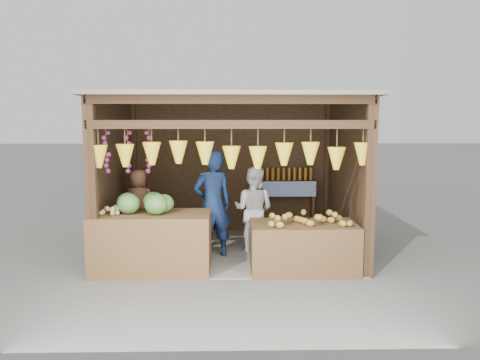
# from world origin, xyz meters

# --- Properties ---
(ground) EXTENTS (80.00, 80.00, 0.00)m
(ground) POSITION_xyz_m (0.00, 0.00, 0.00)
(ground) COLOR #514F49
(ground) RESTS_ON ground
(stall_structure) EXTENTS (4.30, 3.30, 2.66)m
(stall_structure) POSITION_xyz_m (-0.03, -0.04, 1.67)
(stall_structure) COLOR slate
(stall_structure) RESTS_ON ground
(back_shelf) EXTENTS (1.25, 0.32, 1.32)m
(back_shelf) POSITION_xyz_m (1.05, 1.28, 0.87)
(back_shelf) COLOR #382314
(back_shelf) RESTS_ON ground
(counter_left) EXTENTS (1.74, 0.85, 0.89)m
(counter_left) POSITION_xyz_m (-1.19, -1.09, 0.44)
(counter_left) COLOR #50371A
(counter_left) RESTS_ON ground
(counter_right) EXTENTS (1.58, 0.85, 0.73)m
(counter_right) POSITION_xyz_m (1.08, -1.10, 0.36)
(counter_right) COLOR #4E361A
(counter_right) RESTS_ON ground
(stool) EXTENTS (0.30, 0.30, 0.28)m
(stool) POSITION_xyz_m (-1.58, -0.03, 0.14)
(stool) COLOR black
(stool) RESTS_ON ground
(man_standing) EXTENTS (0.76, 0.62, 1.79)m
(man_standing) POSITION_xyz_m (-0.31, -0.39, 0.90)
(man_standing) COLOR #122245
(man_standing) RESTS_ON ground
(woman_standing) EXTENTS (0.88, 0.79, 1.48)m
(woman_standing) POSITION_xyz_m (0.38, -0.05, 0.74)
(woman_standing) COLOR silver
(woman_standing) RESTS_ON ground
(vendor_seated) EXTENTS (0.64, 0.49, 1.16)m
(vendor_seated) POSITION_xyz_m (-1.58, -0.03, 0.86)
(vendor_seated) COLOR brown
(vendor_seated) RESTS_ON stool
(melon_pile) EXTENTS (1.00, 0.50, 0.32)m
(melon_pile) POSITION_xyz_m (-1.25, -1.03, 1.05)
(melon_pile) COLOR #154D14
(melon_pile) RESTS_ON counter_left
(tanfruit_pile) EXTENTS (0.34, 0.40, 0.13)m
(tanfruit_pile) POSITION_xyz_m (-1.78, -1.17, 0.95)
(tanfruit_pile) COLOR olive
(tanfruit_pile) RESTS_ON counter_left
(mango_pile) EXTENTS (1.40, 0.64, 0.22)m
(mango_pile) POSITION_xyz_m (1.15, -1.14, 0.84)
(mango_pile) COLOR #BE5619
(mango_pile) RESTS_ON counter_right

